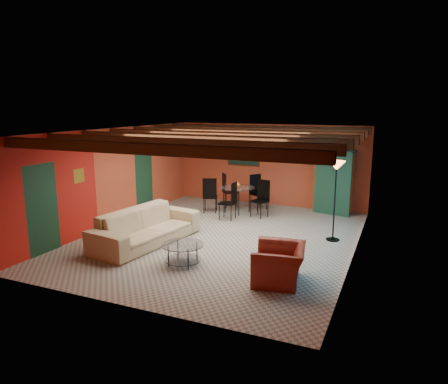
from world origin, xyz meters
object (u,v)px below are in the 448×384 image
at_px(armchair, 279,264).
at_px(floor_lamp, 335,201).
at_px(sofa, 146,227).
at_px(potted_plant, 336,144).
at_px(coffee_table, 183,254).
at_px(dining_table, 237,195).
at_px(armoire, 334,182).
at_px(vase, 237,174).

xyz_separation_m(armchair, floor_lamp, (0.55, 2.93, 0.65)).
height_order(sofa, floor_lamp, floor_lamp).
relative_size(armchair, potted_plant, 2.49).
relative_size(coffee_table, dining_table, 0.41).
xyz_separation_m(coffee_table, dining_table, (-0.54, 4.48, 0.34)).
relative_size(floor_lamp, potted_plant, 4.60).
relative_size(sofa, armoire, 1.51).
bearing_deg(vase, armoire, 23.52).
height_order(coffee_table, armoire, armoire).
relative_size(armchair, coffee_table, 1.21).
bearing_deg(armoire, coffee_table, -98.87).
relative_size(armoire, floor_lamp, 0.96).
xyz_separation_m(sofa, potted_plant, (3.68, 4.82, 1.71)).
bearing_deg(sofa, vase, -6.07).
bearing_deg(armoire, armchair, -78.64).
height_order(armchair, floor_lamp, floor_lamp).
distance_m(armoire, floor_lamp, 2.81).
height_order(potted_plant, vase, potted_plant).
bearing_deg(armchair, dining_table, -159.73).
distance_m(sofa, potted_plant, 6.31).
xyz_separation_m(armchair, dining_table, (-2.64, 4.51, 0.21)).
bearing_deg(coffee_table, dining_table, 96.83).
xyz_separation_m(armchair, coffee_table, (-2.11, 0.03, -0.12)).
xyz_separation_m(sofa, floor_lamp, (4.13, 2.05, 0.58)).
bearing_deg(potted_plant, dining_table, -156.48).
bearing_deg(dining_table, floor_lamp, -26.33).
distance_m(sofa, floor_lamp, 4.65).
height_order(sofa, vase, vase).
height_order(coffee_table, floor_lamp, floor_lamp).
height_order(sofa, coffee_table, sofa).
height_order(armchair, potted_plant, potted_plant).
distance_m(armchair, vase, 5.30).
distance_m(dining_table, potted_plant, 3.38).
relative_size(armoire, potted_plant, 4.40).
bearing_deg(armchair, potted_plant, 168.90).
bearing_deg(floor_lamp, armoire, 99.21).
bearing_deg(potted_plant, armoire, 0.00).
height_order(armoire, potted_plant, potted_plant).
relative_size(armoire, vase, 9.97).
relative_size(dining_table, vase, 11.28).
bearing_deg(coffee_table, armchair, -0.82).
bearing_deg(armoire, dining_table, -144.11).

